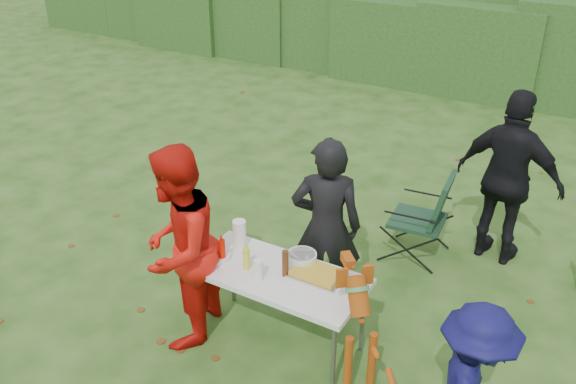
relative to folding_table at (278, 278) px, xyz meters
The scene contains 17 objects.
ground 0.78m from the folding_table, 166.81° to the right, with size 80.00×80.00×0.00m, color #1E4211.
hedge_row 7.93m from the folding_table, 92.62° to the left, with size 22.00×1.40×1.70m, color #23471C.
folding_table is the anchor object (origin of this frame).
person_cook 0.69m from the folding_table, 80.05° to the left, with size 0.64×0.42×1.76m, color black.
person_red_jacket 0.88m from the folding_table, 156.61° to the right, with size 0.89×0.70×1.84m, color red.
person_black_puffy 2.71m from the folding_table, 60.55° to the left, with size 1.10×0.46×1.88m, color black.
dog 1.16m from the folding_table, 21.32° to the right, with size 1.11×0.44×1.06m, color #8F3E0D, non-canonical shape.
camping_chair 2.01m from the folding_table, 73.87° to the left, with size 0.63×0.63×1.00m, color #193824, non-canonical shape.
food_tray 0.33m from the folding_table, 23.40° to the left, with size 0.45×0.30×0.02m, color #B7B7BA.
focaccia_bread 0.34m from the folding_table, 23.40° to the left, with size 0.40×0.26×0.04m, color gold.
mustard_bottle 0.31m from the folding_table, 163.78° to the right, with size 0.06×0.06×0.20m, color #CFD82E.
ketchup_bottle 0.53m from the folding_table, 168.83° to the right, with size 0.06×0.06×0.22m, color #B51300.
beer_bottle 0.19m from the folding_table, ahead, with size 0.06×0.06×0.24m, color #47230F.
paper_towel_roll 0.57m from the folding_table, 160.44° to the left, with size 0.12×0.12×0.26m, color white.
cup_stack 0.23m from the folding_table, 123.97° to the right, with size 0.08×0.08×0.18m, color white.
pasta_bowl 0.27m from the folding_table, 65.61° to the left, with size 0.26×0.26×0.10m, color silver.
plate_stack 0.58m from the folding_table, behind, with size 0.24×0.24×0.05m, color white.
Camera 1 is at (2.57, -3.48, 3.75)m, focal length 38.00 mm.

